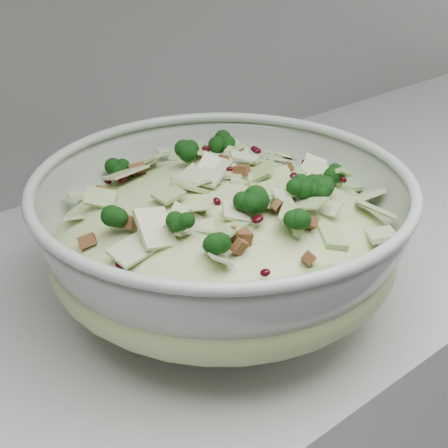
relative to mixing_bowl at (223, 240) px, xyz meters
name	(u,v)px	position (x,y,z in m)	size (l,w,h in m)	color
mixing_bowl	(223,240)	(0.00, 0.00, 0.00)	(0.49, 0.49, 0.16)	#A1B1A3
salad	(222,219)	(0.00, 0.00, 0.03)	(0.46, 0.46, 0.16)	#B5BE82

